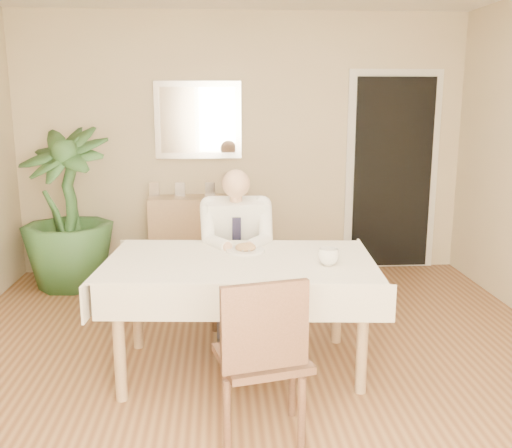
{
  "coord_description": "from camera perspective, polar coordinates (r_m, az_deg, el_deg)",
  "views": [
    {
      "loc": [
        -0.24,
        -3.3,
        1.75
      ],
      "look_at": [
        0.0,
        0.35,
        0.95
      ],
      "focal_mm": 40.0,
      "sensor_mm": 36.0,
      "label": 1
    }
  ],
  "objects": [
    {
      "name": "room",
      "position": [
        3.34,
        0.39,
        4.59
      ],
      "size": [
        5.0,
        5.02,
        2.6
      ],
      "color": "brown",
      "rests_on": "ground"
    },
    {
      "name": "window",
      "position": [
        0.91,
        11.64,
        -7.1
      ],
      "size": [
        1.34,
        0.04,
        1.44
      ],
      "color": "white",
      "rests_on": "room"
    },
    {
      "name": "doorway",
      "position": [
        6.08,
        13.45,
        4.91
      ],
      "size": [
        0.96,
        0.07,
        2.1
      ],
      "color": "white",
      "rests_on": "ground"
    },
    {
      "name": "mirror",
      "position": [
        5.78,
        -5.83,
        10.29
      ],
      "size": [
        0.86,
        0.04,
        0.76
      ],
      "color": "silver",
      "rests_on": "room"
    },
    {
      "name": "dining_table",
      "position": [
        3.68,
        -1.63,
        -4.79
      ],
      "size": [
        1.79,
        1.15,
        0.75
      ],
      "rotation": [
        0.0,
        0.0,
        -0.08
      ],
      "color": "#9A7E52",
      "rests_on": "ground"
    },
    {
      "name": "chair_far",
      "position": [
        4.57,
        -2.03,
        -3.81
      ],
      "size": [
        0.46,
        0.46,
        0.86
      ],
      "rotation": [
        0.0,
        0.0,
        -0.13
      ],
      "color": "#44291E",
      "rests_on": "ground"
    },
    {
      "name": "chair_near",
      "position": [
        2.92,
        0.72,
        -12.68
      ],
      "size": [
        0.52,
        0.53,
        0.91
      ],
      "rotation": [
        0.0,
        0.0,
        0.24
      ],
      "color": "#44291E",
      "rests_on": "ground"
    },
    {
      "name": "seated_man",
      "position": [
        4.24,
        -1.93,
        -2.14
      ],
      "size": [
        0.48,
        0.72,
        1.24
      ],
      "color": "white",
      "rests_on": "ground"
    },
    {
      "name": "plate",
      "position": [
        3.83,
        -1.06,
        -2.66
      ],
      "size": [
        0.26,
        0.26,
        0.02
      ],
      "primitive_type": "cylinder",
      "color": "white",
      "rests_on": "dining_table"
    },
    {
      "name": "food",
      "position": [
        3.82,
        -1.06,
        -2.34
      ],
      "size": [
        0.14,
        0.14,
        0.06
      ],
      "primitive_type": "ellipsoid",
      "color": "olive",
      "rests_on": "dining_table"
    },
    {
      "name": "knife",
      "position": [
        3.76,
        -0.41,
        -2.63
      ],
      "size": [
        0.01,
        0.13,
        0.01
      ],
      "primitive_type": "cylinder",
      "rotation": [
        1.57,
        0.0,
        0.0
      ],
      "color": "silver",
      "rests_on": "dining_table"
    },
    {
      "name": "fork",
      "position": [
        3.76,
        -1.62,
        -2.65
      ],
      "size": [
        0.01,
        0.13,
        0.01
      ],
      "primitive_type": "cylinder",
      "rotation": [
        1.57,
        0.0,
        0.0
      ],
      "color": "silver",
      "rests_on": "dining_table"
    },
    {
      "name": "coffee_mug",
      "position": [
        3.55,
        7.26,
        -3.25
      ],
      "size": [
        0.13,
        0.13,
        0.1
      ],
      "primitive_type": "imported",
      "rotation": [
        0.0,
        0.0,
        0.0
      ],
      "color": "white",
      "rests_on": "dining_table"
    },
    {
      "name": "sideboard",
      "position": [
        5.79,
        -5.63,
        -1.2
      ],
      "size": [
        1.02,
        0.39,
        0.8
      ],
      "primitive_type": "cube",
      "rotation": [
        0.0,
        0.0,
        0.05
      ],
      "color": "#9A7E52",
      "rests_on": "ground"
    },
    {
      "name": "photo_frame_left",
      "position": [
        5.79,
        -10.15,
        3.44
      ],
      "size": [
        0.1,
        0.02,
        0.14
      ],
      "primitive_type": "cube",
      "color": "silver",
      "rests_on": "sideboard"
    },
    {
      "name": "photo_frame_center",
      "position": [
        5.74,
        -7.61,
        3.45
      ],
      "size": [
        0.1,
        0.02,
        0.14
      ],
      "primitive_type": "cube",
      "color": "silver",
      "rests_on": "sideboard"
    },
    {
      "name": "photo_frame_right",
      "position": [
        5.72,
        -4.62,
        3.49
      ],
      "size": [
        0.1,
        0.02,
        0.14
      ],
      "primitive_type": "cube",
      "color": "silver",
      "rests_on": "sideboard"
    },
    {
      "name": "potted_palm",
      "position": [
        5.6,
        -18.42,
        1.43
      ],
      "size": [
        1.09,
        1.09,
        1.5
      ],
      "primitive_type": "imported",
      "rotation": [
        0.0,
        0.0,
        -0.37
      ],
      "color": "#274C23",
      "rests_on": "ground"
    }
  ]
}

